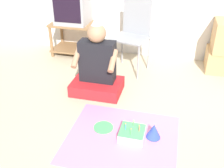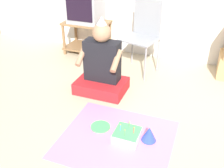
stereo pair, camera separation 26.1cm
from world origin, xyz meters
name	(u,v)px [view 2 (the right image)]	position (x,y,z in m)	size (l,w,h in m)	color
ground_plane	(129,145)	(0.00, 0.00, 0.00)	(16.00, 16.00, 0.00)	tan
tv_stand	(87,35)	(-1.27, 1.81, 0.30)	(0.68, 0.45, 0.50)	olive
tv	(86,6)	(-1.27, 1.81, 0.74)	(0.46, 0.44, 0.48)	#99999E
folding_chair	(143,31)	(-0.31, 1.52, 0.55)	(0.53, 0.49, 0.95)	gray
person_seated	(102,68)	(-0.60, 0.80, 0.30)	(0.58, 0.42, 0.90)	red
party_cloth	(117,139)	(-0.13, 0.03, 0.00)	(1.01, 0.91, 0.01)	pink
birthday_cake	(127,135)	(-0.04, 0.06, 0.05)	(0.23, 0.23, 0.16)	white
party_hat_blue	(149,134)	(0.15, 0.12, 0.08)	(0.14, 0.14, 0.14)	blue
paper_plate	(100,127)	(-0.34, 0.13, 0.01)	(0.19, 0.19, 0.01)	#4CB266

